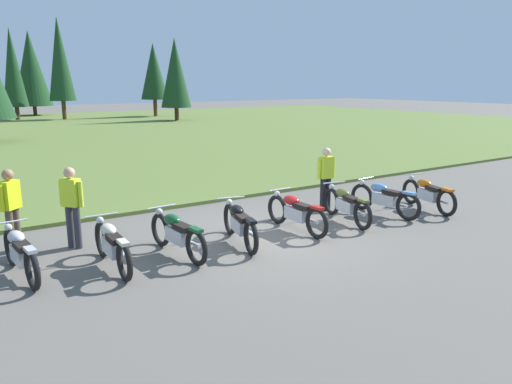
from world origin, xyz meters
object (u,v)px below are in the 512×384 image
at_px(motorcycle_black, 240,223).
at_px(rider_with_back_turned, 326,175).
at_px(rider_checking_bike, 72,203).
at_px(rider_near_row_end, 11,205).
at_px(motorcycle_olive, 346,204).
at_px(motorcycle_silver, 20,253).
at_px(motorcycle_cream, 112,245).
at_px(motorcycle_red, 296,212).
at_px(motorcycle_sky_blue, 384,198).
at_px(motorcycle_british_green, 177,234).
at_px(motorcycle_orange, 428,194).

relative_size(motorcycle_black, rider_with_back_turned, 1.24).
relative_size(rider_checking_bike, rider_near_row_end, 1.00).
xyz_separation_m(motorcycle_olive, rider_checking_bike, (-5.96, 1.63, 0.51)).
relative_size(motorcycle_silver, motorcycle_cream, 1.00).
bearing_deg(motorcycle_red, motorcycle_cream, 179.87).
bearing_deg(motorcycle_sky_blue, rider_with_back_turned, 131.68).
height_order(motorcycle_cream, motorcycle_sky_blue, same).
relative_size(motorcycle_british_green, motorcycle_red, 1.00).
xyz_separation_m(motorcycle_british_green, motorcycle_orange, (6.99, -0.42, 0.00)).
xyz_separation_m(motorcycle_silver, motorcycle_orange, (9.71, -0.88, 0.00)).
bearing_deg(motorcycle_cream, rider_checking_bike, 101.47).
relative_size(motorcycle_orange, rider_with_back_turned, 1.24).
height_order(motorcycle_silver, rider_checking_bike, rider_checking_bike).
xyz_separation_m(motorcycle_red, motorcycle_olive, (1.46, -0.09, 0.00)).
bearing_deg(rider_checking_bike, motorcycle_silver, -136.50).
distance_m(motorcycle_british_green, motorcycle_black, 1.38).
height_order(motorcycle_silver, motorcycle_sky_blue, same).
height_order(motorcycle_black, rider_checking_bike, rider_checking_bike).
bearing_deg(motorcycle_red, motorcycle_black, -176.95).
distance_m(motorcycle_british_green, rider_near_row_end, 3.33).
distance_m(motorcycle_silver, rider_near_row_end, 1.60).
xyz_separation_m(motorcycle_cream, rider_checking_bike, (-0.31, 1.53, 0.51)).
relative_size(motorcycle_silver, motorcycle_british_green, 1.00).
height_order(motorcycle_cream, motorcycle_british_green, same).
bearing_deg(motorcycle_british_green, motorcycle_red, 0.10).
distance_m(motorcycle_silver, motorcycle_cream, 1.52).
relative_size(motorcycle_red, motorcycle_orange, 1.02).
bearing_deg(motorcycle_red, motorcycle_sky_blue, -2.95).
bearing_deg(motorcycle_sky_blue, motorcycle_cream, 178.76).
height_order(motorcycle_olive, motorcycle_sky_blue, same).
relative_size(motorcycle_red, motorcycle_olive, 1.01).
bearing_deg(motorcycle_silver, motorcycle_orange, -5.17).
xyz_separation_m(motorcycle_sky_blue, motorcycle_orange, (1.36, -0.28, 0.00)).
bearing_deg(motorcycle_silver, motorcycle_cream, -17.16).
relative_size(motorcycle_silver, motorcycle_red, 1.00).
height_order(motorcycle_black, motorcycle_red, same).
bearing_deg(motorcycle_orange, motorcycle_black, 176.55).
relative_size(motorcycle_olive, motorcycle_orange, 1.00).
distance_m(motorcycle_cream, motorcycle_black, 2.64).
xyz_separation_m(motorcycle_cream, motorcycle_red, (4.19, -0.01, 0.00)).
bearing_deg(rider_checking_bike, motorcycle_british_green, -44.37).
distance_m(motorcycle_black, motorcycle_red, 1.55).
bearing_deg(motorcycle_british_green, motorcycle_black, -3.21).
xyz_separation_m(motorcycle_black, motorcycle_olive, (3.01, -0.01, 0.00)).
bearing_deg(motorcycle_cream, rider_with_back_turned, 9.25).
distance_m(motorcycle_orange, rider_checking_bike, 8.81).
height_order(motorcycle_sky_blue, motorcycle_orange, same).
bearing_deg(motorcycle_black, rider_with_back_turned, 17.88).
xyz_separation_m(motorcycle_sky_blue, rider_checking_bike, (-7.21, 1.68, 0.51)).
xyz_separation_m(motorcycle_red, rider_near_row_end, (-5.55, 1.97, 0.51)).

